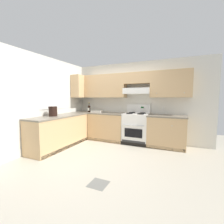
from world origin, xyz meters
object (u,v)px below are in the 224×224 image
(bowl, at_px, (97,112))
(bucket, at_px, (53,111))
(stove, at_px, (136,128))
(wine_bottle, at_px, (89,108))

(bowl, height_order, bucket, bucket)
(stove, xyz_separation_m, bowl, (-1.36, -0.03, 0.45))
(wine_bottle, height_order, bowl, wine_bottle)
(wine_bottle, distance_m, bowl, 0.32)
(stove, xyz_separation_m, bucket, (-1.94, -1.43, 0.57))
(stove, height_order, bowl, stove)
(stove, relative_size, bucket, 4.54)
(bowl, distance_m, bucket, 1.52)
(stove, bearing_deg, bowl, -178.57)
(bucket, bearing_deg, bowl, 67.53)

